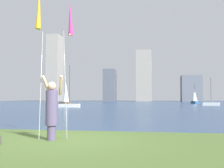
{
  "coord_description": "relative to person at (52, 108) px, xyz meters",
  "views": [
    {
      "loc": [
        2.87,
        -7.82,
        1.22
      ],
      "look_at": [
        -0.47,
        12.36,
        2.25
      ],
      "focal_mm": 44.28,
      "sensor_mm": 36.0,
      "label": 1
    }
  ],
  "objects": [
    {
      "name": "ground",
      "position": [
        0.17,
        51.13,
        -0.98
      ],
      "size": [
        120.0,
        138.0,
        0.12
      ],
      "color": "#4C662D"
    },
    {
      "name": "person",
      "position": [
        0.0,
        0.0,
        0.0
      ],
      "size": [
        0.69,
        0.51,
        1.88
      ],
      "rotation": [
        0.0,
        0.0,
        0.11
      ],
      "color": "#594C72",
      "rests_on": "ground"
    },
    {
      "name": "kite_flag_left",
      "position": [
        -0.38,
        -0.12,
        2.77
      ],
      "size": [
        0.16,
        0.42,
        4.41
      ],
      "color": "#B2B2B7",
      "rests_on": "ground"
    },
    {
      "name": "kite_flag_right",
      "position": [
        0.38,
        0.48,
        2.62
      ],
      "size": [
        0.16,
        0.77,
        4.19
      ],
      "color": "#B2B2B7",
      "rests_on": "ground"
    },
    {
      "name": "sailboat_0",
      "position": [
        11.41,
        38.05,
        -0.63
      ],
      "size": [
        2.64,
        1.48,
        4.47
      ],
      "color": "white",
      "rests_on": "ground"
    },
    {
      "name": "sailboat_2",
      "position": [
        -10.5,
        31.87,
        0.66
      ],
      "size": [
        2.0,
        1.45,
        4.44
      ],
      "color": "brown",
      "rests_on": "ground"
    },
    {
      "name": "sailboat_3",
      "position": [
        10.8,
        53.42,
        0.6
      ],
      "size": [
        1.56,
        2.58,
        4.21
      ],
      "color": "#2D6084",
      "rests_on": "ground"
    },
    {
      "name": "sailboat_6",
      "position": [
        -8.3,
        26.97,
        -0.62
      ],
      "size": [
        2.73,
        1.05,
        5.52
      ],
      "color": "silver",
      "rests_on": "ground"
    },
    {
      "name": "skyline_tower_0",
      "position": [
        -36.52,
        94.76,
        11.9
      ],
      "size": [
        4.67,
        7.32,
        25.64
      ],
      "color": "gray",
      "rests_on": "ground"
    },
    {
      "name": "skyline_tower_1",
      "position": [
        -14.32,
        92.34,
        4.93
      ],
      "size": [
        4.17,
        5.97,
        11.72
      ],
      "color": "#565B66",
      "rests_on": "ground"
    },
    {
      "name": "skyline_tower_2",
      "position": [
        -1.73,
        92.19,
        8.14
      ],
      "size": [
        5.31,
        7.17,
        18.13
      ],
      "color": "gray",
      "rests_on": "ground"
    },
    {
      "name": "skyline_tower_3",
      "position": [
        14.35,
        89.37,
        3.47
      ],
      "size": [
        6.64,
        7.02,
        8.78
      ],
      "color": "slate",
      "rests_on": "ground"
    }
  ]
}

